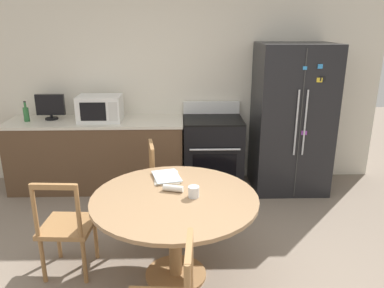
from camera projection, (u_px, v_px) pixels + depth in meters
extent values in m
cube|color=silver|center=(183.00, 84.00, 4.93)|extent=(5.20, 0.10, 2.60)
cube|color=brown|center=(98.00, 156.00, 4.83)|extent=(2.18, 0.62, 0.86)
cube|color=beige|center=(95.00, 122.00, 4.69)|extent=(2.20, 0.64, 0.03)
cube|color=black|center=(291.00, 119.00, 4.67)|extent=(0.91, 0.72, 1.84)
cube|color=#333333|center=(300.00, 127.00, 4.33)|extent=(0.01, 0.01, 1.77)
cylinder|color=silver|center=(297.00, 123.00, 4.30)|extent=(0.02, 0.02, 0.77)
cylinder|color=silver|center=(305.00, 123.00, 4.30)|extent=(0.02, 0.02, 0.77)
cube|color=yellow|center=(320.00, 80.00, 4.16)|extent=(0.06, 0.01, 0.05)
cube|color=#338CD8|center=(305.00, 68.00, 4.12)|extent=(0.05, 0.01, 0.04)
cube|color=purple|center=(304.00, 133.00, 4.35)|extent=(0.06, 0.02, 0.05)
cube|color=black|center=(323.00, 79.00, 4.16)|extent=(0.07, 0.01, 0.05)
cube|color=#338CD8|center=(320.00, 66.00, 4.12)|extent=(0.06, 0.02, 0.05)
cube|color=black|center=(212.00, 154.00, 4.83)|extent=(0.74, 0.64, 0.90)
cube|color=black|center=(214.00, 170.00, 4.55)|extent=(0.53, 0.01, 0.40)
cylinder|color=silver|center=(215.00, 150.00, 4.45)|extent=(0.61, 0.02, 0.02)
cube|color=black|center=(213.00, 119.00, 4.69)|extent=(0.74, 0.64, 0.02)
cube|color=white|center=(211.00, 107.00, 4.94)|extent=(0.74, 0.06, 0.16)
cube|color=white|center=(100.00, 108.00, 4.62)|extent=(0.53, 0.36, 0.32)
cube|color=black|center=(93.00, 112.00, 4.45)|extent=(0.31, 0.01, 0.22)
cube|color=silver|center=(113.00, 112.00, 4.45)|extent=(0.11, 0.01, 0.23)
cylinder|color=black|center=(52.00, 118.00, 4.74)|extent=(0.16, 0.16, 0.02)
cylinder|color=black|center=(52.00, 116.00, 4.73)|extent=(0.03, 0.03, 0.04)
cube|color=black|center=(50.00, 105.00, 4.68)|extent=(0.35, 0.05, 0.26)
cylinder|color=#2D6B38|center=(26.00, 114.00, 4.62)|extent=(0.07, 0.07, 0.17)
cylinder|color=#2D6B38|center=(25.00, 105.00, 4.58)|extent=(0.03, 0.03, 0.07)
cylinder|color=#262626|center=(24.00, 102.00, 4.57)|extent=(0.03, 0.03, 0.01)
cylinder|color=#997551|center=(175.00, 199.00, 2.99)|extent=(1.34, 1.34, 0.03)
cylinder|color=#9E7042|center=(175.00, 238.00, 3.10)|extent=(0.11, 0.11, 0.69)
cylinder|color=#9E7042|center=(176.00, 274.00, 3.21)|extent=(0.52, 0.52, 0.03)
cylinder|color=#9E7042|center=(190.00, 261.00, 2.30)|extent=(0.04, 0.04, 0.45)
cube|color=#9E7042|center=(189.00, 248.00, 2.07)|extent=(0.06, 0.35, 0.04)
cube|color=#9E7042|center=(68.00, 226.00, 3.16)|extent=(0.44, 0.44, 0.04)
cylinder|color=#9E7042|center=(58.00, 238.00, 3.40)|extent=(0.04, 0.04, 0.41)
cylinder|color=#9E7042|center=(96.00, 238.00, 3.39)|extent=(0.04, 0.04, 0.41)
cylinder|color=#9E7042|center=(43.00, 260.00, 3.08)|extent=(0.04, 0.04, 0.41)
cylinder|color=#9E7042|center=(84.00, 261.00, 3.07)|extent=(0.04, 0.04, 0.41)
cylinder|color=#9E7042|center=(35.00, 210.00, 2.91)|extent=(0.04, 0.04, 0.45)
cylinder|color=#9E7042|center=(78.00, 211.00, 2.90)|extent=(0.04, 0.04, 0.45)
cube|color=#9E7042|center=(53.00, 187.00, 2.85)|extent=(0.35, 0.06, 0.04)
cube|color=#9E7042|center=(171.00, 185.00, 3.95)|extent=(0.48, 0.48, 0.04)
cylinder|color=#9E7042|center=(184.00, 196.00, 4.21)|extent=(0.04, 0.04, 0.41)
cylinder|color=#9E7042|center=(189.00, 211.00, 3.89)|extent=(0.04, 0.04, 0.41)
cylinder|color=#9E7042|center=(154.00, 199.00, 4.15)|extent=(0.04, 0.04, 0.41)
cylinder|color=#9E7042|center=(156.00, 214.00, 3.83)|extent=(0.04, 0.04, 0.41)
cylinder|color=#9E7042|center=(151.00, 159.00, 4.01)|extent=(0.04, 0.04, 0.45)
cylinder|color=#9E7042|center=(153.00, 171.00, 3.68)|extent=(0.04, 0.04, 0.45)
cube|color=#9E7042|center=(151.00, 146.00, 3.78)|extent=(0.09, 0.35, 0.04)
cylinder|color=silver|center=(194.00, 192.00, 2.97)|extent=(0.09, 0.09, 0.09)
cylinder|color=red|center=(194.00, 194.00, 2.98)|extent=(0.08, 0.08, 0.05)
cylinder|color=silver|center=(173.00, 188.00, 3.08)|extent=(0.18, 0.10, 0.05)
cube|color=white|center=(167.00, 178.00, 3.34)|extent=(0.25, 0.32, 0.01)
cube|color=beige|center=(167.00, 177.00, 3.34)|extent=(0.27, 0.33, 0.01)
cube|color=silver|center=(167.00, 176.00, 3.34)|extent=(0.29, 0.35, 0.01)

